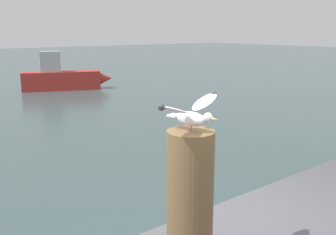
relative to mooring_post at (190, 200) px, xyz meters
The scene contains 3 objects.
mooring_post is the anchor object (origin of this frame).
seagull 0.63m from the mooring_post, 76.02° to the right, with size 0.65×0.39×0.23m.
boat_red 17.12m from the mooring_post, 68.85° to the left, with size 4.24×2.43×1.85m.
Camera 1 is at (-2.21, -2.50, 2.86)m, focal length 41.92 mm.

